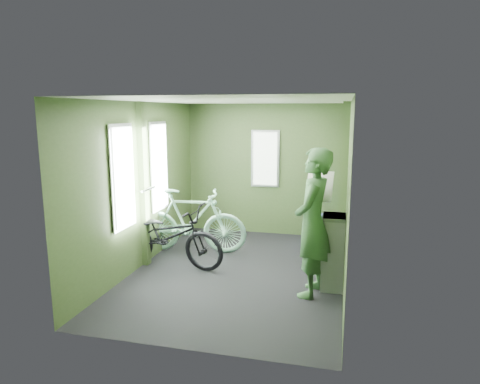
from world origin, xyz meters
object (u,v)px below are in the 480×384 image
object	(u,v)px
waste_box	(333,252)
bench_seat	(328,231)
bicycle_black	(169,266)
bicycle_mint	(191,253)
passenger	(313,223)

from	to	relation	value
waste_box	bench_seat	distance (m)	1.59
bicycle_black	bicycle_mint	world-z (taller)	bicycle_mint
bicycle_mint	passenger	bearing A→B (deg)	-124.83
bicycle_mint	bench_seat	xyz separation A→B (m)	(2.05, 0.75, 0.29)
bicycle_black	passenger	size ratio (longest dim) A/B	0.97
bicycle_black	waste_box	xyz separation A→B (m)	(2.28, -0.23, 0.46)
bicycle_black	passenger	distance (m)	2.27
bicycle_black	bench_seat	world-z (taller)	bench_seat
bicycle_mint	bicycle_black	bearing A→B (deg)	163.39
bicycle_black	waste_box	distance (m)	2.34
bicycle_mint	bench_seat	bearing A→B (deg)	-75.53
bicycle_mint	passenger	size ratio (longest dim) A/B	0.98
bicycle_mint	waste_box	bearing A→B (deg)	-116.50
waste_box	passenger	bearing A→B (deg)	-134.40
waste_box	bench_seat	size ratio (longest dim) A/B	0.94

